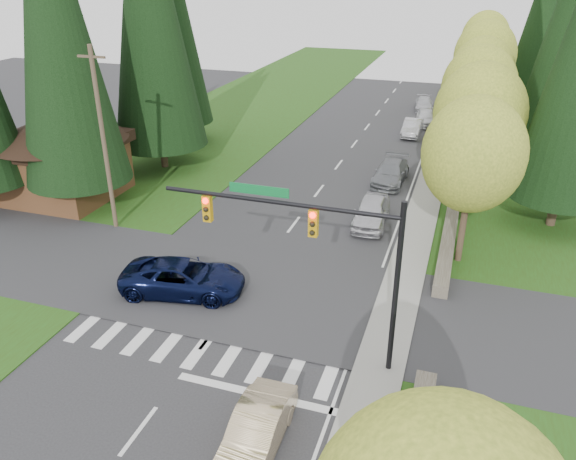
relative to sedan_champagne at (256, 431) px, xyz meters
The scene contains 29 objects.
ground 3.97m from the sedan_champagne, behind, with size 120.00×120.00×0.00m, color #28282B.
grass_east 22.39m from the sedan_champagne, 65.96° to the left, with size 14.00×110.00×0.06m, color #284312.
grass_west 26.52m from the sedan_champagne, 129.56° to the left, with size 14.00×110.00×0.06m, color #284312.
cross_street 9.31m from the sedan_champagne, 114.70° to the left, with size 120.00×8.00×0.10m, color #28282B.
sidewalk_east 22.65m from the sedan_champagne, 82.34° to the left, with size 1.80×80.00×0.13m, color gray.
curb_east 22.55m from the sedan_champagne, 84.48° to the left, with size 0.20×80.00×0.13m, color gray.
stone_wall_north 30.80m from the sedan_champagne, 81.19° to the left, with size 0.70×40.00×0.70m, color #4C4438.
traffic_signal 6.56m from the sedan_champagne, 84.35° to the left, with size 8.70×0.37×6.80m.
brown_building 24.51m from the sedan_champagne, 140.73° to the left, with size 8.40×8.40×5.40m.
utility_pole 18.81m from the sedan_champagne, 137.09° to the left, with size 1.60×0.24×10.00m.
decid_tree_0 16.15m from the sedan_champagne, 69.78° to the left, with size 4.80×4.80×8.37m.
decid_tree_1 22.70m from the sedan_champagne, 75.82° to the left, with size 5.20×5.20×8.80m.
decid_tree_2 29.38m from the sedan_champagne, 79.60° to the left, with size 5.00×5.00×8.82m.
decid_tree_3 36.18m from the sedan_champagne, 81.47° to the left, with size 5.00×5.00×8.55m.
decid_tree_4 43.12m from the sedan_champagne, 82.72° to the left, with size 5.40×5.40×9.18m.
decid_tree_5 49.95m from the sedan_champagne, 83.97° to the left, with size 4.80×4.80×8.30m.
decid_tree_6 56.92m from the sedan_champagne, 84.62° to the left, with size 5.20×5.20×8.86m.
conifer_w_a 24.41m from the sedan_champagne, 139.46° to the left, with size 6.12×6.12×19.80m.
conifer_w_b 28.60m from the sedan_champagne, 137.16° to the left, with size 5.44×5.44×17.80m.
conifer_w_c 29.47m from the sedan_champagne, 125.29° to the left, with size 6.46×6.46×20.80m.
conifer_w_e 34.94m from the sedan_champagne, 122.16° to the left, with size 5.78×5.78×18.80m.
conifer_e_c 50.23m from the sedan_champagne, 78.20° to the left, with size 5.10×5.10×16.80m.
sedan_champagne is the anchor object (origin of this frame).
suv_navy 9.81m from the sedan_champagne, 130.80° to the left, with size 2.57×5.57×1.55m, color black.
parked_car_a 17.38m from the sedan_champagne, 88.95° to the left, with size 1.84×4.57×1.56m, color silver.
parked_car_b 24.45m from the sedan_champagne, 89.25° to the left, with size 1.98×4.88×1.42m, color slate.
parked_car_c 36.40m from the sedan_champagne, 89.50° to the left, with size 1.47×4.20×1.39m, color #AAAAAF.
parked_car_d 40.23m from the sedan_champagne, 88.50° to the left, with size 1.66×4.12×1.40m, color silver.
parked_car_e 45.97m from the sedan_champagne, 89.60° to the left, with size 1.72×4.24×1.23m, color #B4B4B9.
Camera 1 is at (8.83, -12.32, 13.75)m, focal length 35.00 mm.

